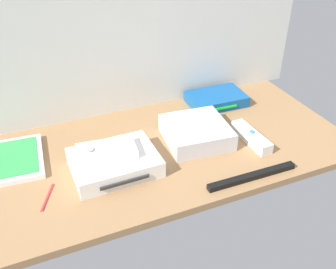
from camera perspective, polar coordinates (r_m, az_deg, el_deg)
name	(u,v)px	position (r cm, az deg, el deg)	size (l,w,h in cm)	color
ground_plane	(168,150)	(105.47, 0.00, -2.27)	(100.00, 48.00, 2.00)	#936D47
back_wall	(133,5)	(112.35, -5.20, 18.60)	(110.00, 1.20, 64.00)	silver
game_console	(115,162)	(96.51, -7.96, -4.15)	(21.21, 16.71, 4.40)	white
mini_computer	(196,132)	(106.43, 4.25, 0.37)	(18.50, 18.50, 5.30)	silver
game_case	(16,159)	(106.52, -21.76, -3.47)	(14.93, 19.93, 1.56)	white
network_router	(216,99)	(125.80, 7.22, 5.28)	(18.45, 12.89, 3.40)	#145193
remote_wand	(251,137)	(108.62, 12.30, -0.36)	(4.15, 14.92, 3.40)	white
remote_classic_pad	(107,151)	(95.23, -9.15, -2.45)	(15.24, 9.63, 2.40)	white
sensor_bar	(252,176)	(95.99, 12.42, -6.09)	(24.00, 1.80, 1.40)	black
stylus_pen	(47,196)	(93.11, -17.54, -8.79)	(0.70, 0.70, 9.00)	red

